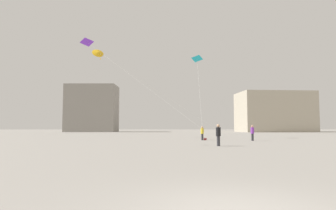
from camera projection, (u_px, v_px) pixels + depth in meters
name	position (u px, v px, depth m)	size (l,w,h in m)	color
person_in_yellow	(202.00, 132.00, 34.42)	(0.36, 0.36, 1.65)	#2D2D33
person_in_purple	(252.00, 132.00, 33.14)	(0.38, 0.38, 1.76)	#2D2D33
person_in_black	(218.00, 134.00, 24.24)	(0.39, 0.39, 1.81)	#2D2D33
kite_cyan_delta	(197.00, 60.00, 41.43)	(1.64, 7.05, 10.27)	#1EB2C6
kite_amber_diamond	(99.00, 54.00, 25.87)	(10.91, 2.31, 7.29)	yellow
kite_violet_delta	(89.00, 44.00, 42.75)	(16.39, 9.25, 13.07)	purple
building_left_hall	(92.00, 109.00, 88.11)	(15.11, 10.29, 13.93)	gray
building_centre_hall	(274.00, 112.00, 86.49)	(20.87, 12.37, 11.63)	#B2A893
handbag_beside_flyer	(205.00, 139.00, 34.48)	(0.32, 0.14, 0.24)	maroon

